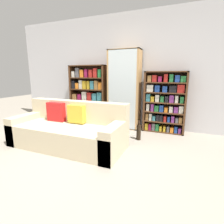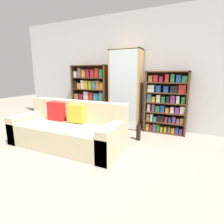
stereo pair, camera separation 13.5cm
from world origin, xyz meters
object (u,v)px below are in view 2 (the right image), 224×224
Objects in this scene: display_cabinet at (126,91)px; wine_bottle at (138,132)px; couch at (68,130)px; bookshelf_left at (91,95)px; bookshelf_right at (166,103)px.

display_cabinet reaches higher than wine_bottle.
couch is at bearing -110.75° from display_cabinet.
wine_bottle is at bearing -52.55° from display_cabinet.
wine_bottle is at bearing -25.64° from bookshelf_left.
couch is 1.37× the size of bookshelf_left.
bookshelf_left is at bearing 154.36° from wine_bottle.
bookshelf_right is 3.42× the size of wine_bottle.
bookshelf_left is 0.82× the size of display_cabinet.
bookshelf_right is 0.98m from wine_bottle.
bookshelf_right is at bearing 0.95° from display_cabinet.
couch reaches higher than wine_bottle.
couch is 1.36m from wine_bottle.
wine_bottle is (1.54, -0.74, -0.58)m from bookshelf_left.
couch is 1.71m from display_cabinet.
bookshelf_left is at bearing 179.09° from display_cabinet.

